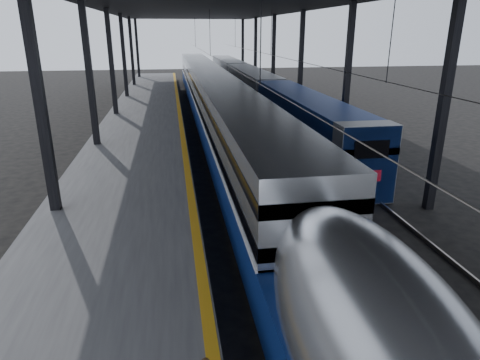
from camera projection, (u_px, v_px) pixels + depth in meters
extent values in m
plane|color=black|center=(225.00, 293.00, 12.70)|extent=(160.00, 160.00, 0.00)
cube|color=#4C4C4F|center=(142.00, 132.00, 30.66)|extent=(6.00, 80.00, 1.00)
cube|color=orange|center=(181.00, 124.00, 30.91)|extent=(0.30, 80.00, 0.01)
cube|color=slate|center=(209.00, 135.00, 31.51)|extent=(0.08, 80.00, 0.16)
cube|color=slate|center=(228.00, 135.00, 31.72)|extent=(0.08, 80.00, 0.16)
cube|color=slate|center=(275.00, 133.00, 32.25)|extent=(0.08, 80.00, 0.16)
cube|color=slate|center=(293.00, 132.00, 32.46)|extent=(0.08, 80.00, 0.16)
cube|color=black|center=(42.00, 117.00, 15.01)|extent=(0.35, 0.35, 9.00)
cube|color=black|center=(444.00, 106.00, 17.30)|extent=(0.35, 0.35, 9.00)
cube|color=black|center=(90.00, 84.00, 24.34)|extent=(0.35, 0.35, 9.00)
cube|color=black|center=(347.00, 80.00, 26.62)|extent=(0.35, 0.35, 9.00)
cube|color=black|center=(112.00, 69.00, 33.66)|extent=(0.35, 0.35, 9.00)
cube|color=black|center=(301.00, 67.00, 35.94)|extent=(0.35, 0.35, 9.00)
cube|color=black|center=(124.00, 61.00, 42.98)|extent=(0.35, 0.35, 9.00)
cube|color=black|center=(273.00, 59.00, 45.26)|extent=(0.35, 0.35, 9.00)
cube|color=black|center=(132.00, 56.00, 52.31)|extent=(0.35, 0.35, 9.00)
cube|color=black|center=(255.00, 55.00, 54.59)|extent=(0.35, 0.35, 9.00)
cube|color=black|center=(137.00, 52.00, 61.63)|extent=(0.35, 0.35, 9.00)
cube|color=black|center=(243.00, 51.00, 63.91)|extent=(0.35, 0.35, 9.00)
cube|color=black|center=(214.00, 1.00, 28.57)|extent=(18.00, 75.00, 0.45)
cylinder|color=slate|center=(217.00, 59.00, 29.82)|extent=(0.03, 74.00, 0.03)
cylinder|color=slate|center=(286.00, 58.00, 30.56)|extent=(0.03, 74.00, 0.03)
cube|color=#ADAFB4|center=(210.00, 93.00, 37.03)|extent=(2.84, 57.00, 3.91)
cube|color=navy|center=(212.00, 110.00, 36.03)|extent=(2.91, 62.00, 1.52)
cube|color=silver|center=(210.00, 98.00, 37.17)|extent=(2.93, 57.00, 0.10)
cube|color=black|center=(209.00, 80.00, 36.65)|extent=(2.88, 57.00, 0.41)
cube|color=black|center=(210.00, 93.00, 37.03)|extent=(2.88, 57.00, 0.41)
ellipsoid|color=#ADAFB4|center=(367.00, 340.00, 7.71)|extent=(2.84, 8.40, 3.91)
cube|color=black|center=(223.00, 143.00, 28.84)|extent=(2.15, 2.60, 0.40)
cube|color=navy|center=(306.00, 124.00, 26.77)|extent=(2.57, 18.00, 3.49)
cube|color=gray|center=(364.00, 163.00, 18.93)|extent=(2.62, 1.20, 3.54)
cube|color=black|center=(372.00, 149.00, 18.10)|extent=(1.56, 0.06, 0.78)
cube|color=#B00D21|center=(369.00, 176.00, 18.49)|extent=(1.10, 0.06, 0.51)
cube|color=gray|center=(251.00, 87.00, 44.48)|extent=(2.57, 18.00, 3.49)
cube|color=gray|center=(228.00, 71.00, 62.19)|extent=(2.57, 18.00, 3.49)
cube|color=black|center=(340.00, 180.00, 21.72)|extent=(2.02, 2.40, 0.36)
cube|color=black|center=(257.00, 108.00, 42.23)|extent=(2.02, 2.40, 0.36)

